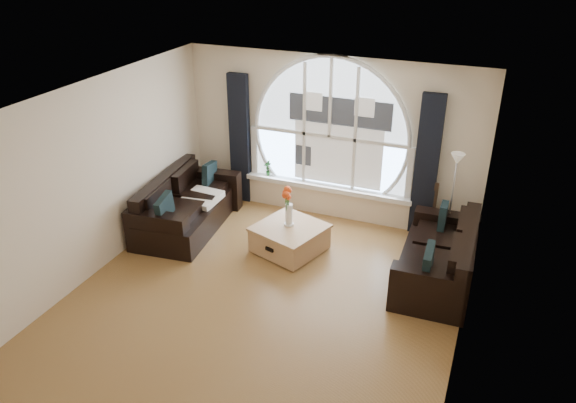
# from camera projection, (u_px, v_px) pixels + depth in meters

# --- Properties ---
(ground) EXTENTS (5.00, 5.50, 0.01)m
(ground) POSITION_uv_depth(u_px,v_px,m) (263.00, 300.00, 7.41)
(ground) COLOR brown
(ground) RESTS_ON ground
(ceiling) EXTENTS (5.00, 5.50, 0.01)m
(ceiling) POSITION_uv_depth(u_px,v_px,m) (258.00, 103.00, 6.20)
(ceiling) COLOR silver
(ceiling) RESTS_ON ground
(wall_back) EXTENTS (5.00, 0.01, 2.70)m
(wall_back) POSITION_uv_depth(u_px,v_px,m) (330.00, 138.00, 9.08)
(wall_back) COLOR beige
(wall_back) RESTS_ON ground
(wall_front) EXTENTS (5.00, 0.01, 2.70)m
(wall_front) POSITION_uv_depth(u_px,v_px,m) (120.00, 354.00, 4.52)
(wall_front) COLOR beige
(wall_front) RESTS_ON ground
(wall_left) EXTENTS (0.01, 5.50, 2.70)m
(wall_left) POSITION_uv_depth(u_px,v_px,m) (95.00, 179.00, 7.64)
(wall_left) COLOR beige
(wall_left) RESTS_ON ground
(wall_right) EXTENTS (0.01, 5.50, 2.70)m
(wall_right) POSITION_uv_depth(u_px,v_px,m) (472.00, 250.00, 5.97)
(wall_right) COLOR beige
(wall_right) RESTS_ON ground
(attic_slope) EXTENTS (0.92, 5.50, 0.72)m
(attic_slope) POSITION_uv_depth(u_px,v_px,m) (456.00, 160.00, 5.62)
(attic_slope) COLOR silver
(attic_slope) RESTS_ON ground
(arched_window) EXTENTS (2.60, 0.06, 2.15)m
(arched_window) POSITION_uv_depth(u_px,v_px,m) (330.00, 123.00, 8.94)
(arched_window) COLOR silver
(arched_window) RESTS_ON wall_back
(window_sill) EXTENTS (2.90, 0.22, 0.08)m
(window_sill) POSITION_uv_depth(u_px,v_px,m) (327.00, 187.00, 9.38)
(window_sill) COLOR white
(window_sill) RESTS_ON wall_back
(window_frame) EXTENTS (2.76, 0.08, 2.15)m
(window_frame) POSITION_uv_depth(u_px,v_px,m) (330.00, 123.00, 8.91)
(window_frame) COLOR white
(window_frame) RESTS_ON wall_back
(neighbor_house) EXTENTS (1.70, 0.02, 1.50)m
(neighbor_house) POSITION_uv_depth(u_px,v_px,m) (339.00, 132.00, 8.93)
(neighbor_house) COLOR silver
(neighbor_house) RESTS_ON wall_back
(curtain_left) EXTENTS (0.35, 0.12, 2.30)m
(curtain_left) POSITION_uv_depth(u_px,v_px,m) (240.00, 139.00, 9.61)
(curtain_left) COLOR black
(curtain_left) RESTS_ON ground
(curtain_right) EXTENTS (0.35, 0.12, 2.30)m
(curtain_right) POSITION_uv_depth(u_px,v_px,m) (426.00, 167.00, 8.54)
(curtain_right) COLOR black
(curtain_right) RESTS_ON ground
(sofa_left) EXTENTS (1.19, 2.06, 0.87)m
(sofa_left) POSITION_uv_depth(u_px,v_px,m) (187.00, 206.00, 9.00)
(sofa_left) COLOR black
(sofa_left) RESTS_ON ground
(sofa_right) EXTENTS (1.00, 1.92, 0.84)m
(sofa_right) POSITION_uv_depth(u_px,v_px,m) (437.00, 255.00, 7.65)
(sofa_right) COLOR black
(sofa_right) RESTS_ON ground
(coffee_chest) EXTENTS (1.18, 1.18, 0.46)m
(coffee_chest) POSITION_uv_depth(u_px,v_px,m) (290.00, 237.00, 8.43)
(coffee_chest) COLOR tan
(coffee_chest) RESTS_ON ground
(throw_blanket) EXTENTS (0.59, 0.59, 0.10)m
(throw_blanket) POSITION_uv_depth(u_px,v_px,m) (202.00, 198.00, 9.03)
(throw_blanket) COLOR silver
(throw_blanket) RESTS_ON sofa_left
(vase_flowers) EXTENTS (0.24, 0.24, 0.70)m
(vase_flowers) POSITION_uv_depth(u_px,v_px,m) (289.00, 202.00, 8.21)
(vase_flowers) COLOR white
(vase_flowers) RESTS_ON coffee_chest
(floor_lamp) EXTENTS (0.24, 0.24, 1.60)m
(floor_lamp) POSITION_uv_depth(u_px,v_px,m) (451.00, 204.00, 8.16)
(floor_lamp) COLOR #B2B2B2
(floor_lamp) RESTS_ON ground
(guitar) EXTENTS (0.36, 0.24, 1.06)m
(guitar) POSITION_uv_depth(u_px,v_px,m) (434.00, 212.00, 8.53)
(guitar) COLOR olive
(guitar) RESTS_ON ground
(potted_plant) EXTENTS (0.16, 0.13, 0.27)m
(potted_plant) POSITION_uv_depth(u_px,v_px,m) (268.00, 168.00, 9.66)
(potted_plant) COLOR #1E6023
(potted_plant) RESTS_ON window_sill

